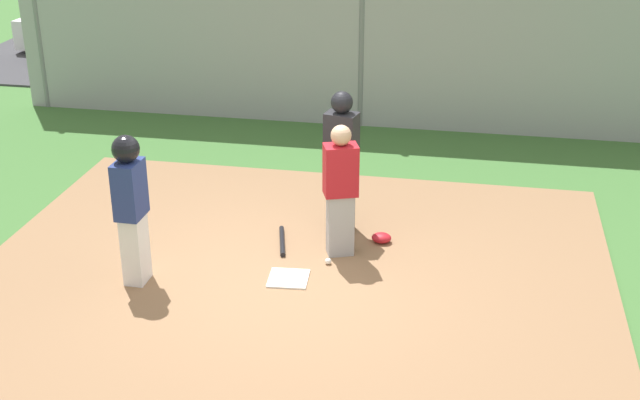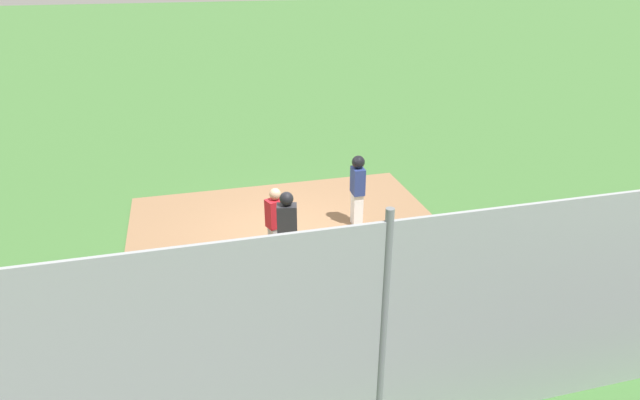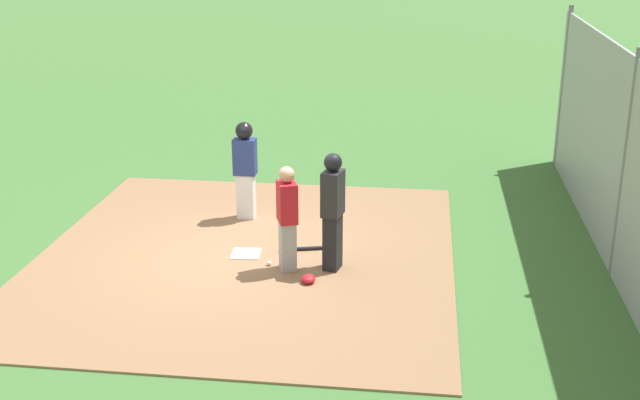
# 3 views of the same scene
# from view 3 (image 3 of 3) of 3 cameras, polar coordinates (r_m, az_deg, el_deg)

# --- Properties ---
(ground_plane) EXTENTS (140.00, 140.00, 0.00)m
(ground_plane) POSITION_cam_3_polar(r_m,az_deg,el_deg) (12.80, -5.19, -3.93)
(ground_plane) COLOR #3D6B33
(dirt_infield) EXTENTS (7.20, 6.40, 0.03)m
(dirt_infield) POSITION_cam_3_polar(r_m,az_deg,el_deg) (12.80, -5.19, -3.86)
(dirt_infield) COLOR #896647
(dirt_infield) RESTS_ON ground_plane
(home_plate) EXTENTS (0.47, 0.47, 0.02)m
(home_plate) POSITION_cam_3_polar(r_m,az_deg,el_deg) (12.79, -5.20, -3.76)
(home_plate) COLOR white
(home_plate) RESTS_ON dirt_infield
(catcher) EXTENTS (0.45, 0.38, 1.59)m
(catcher) POSITION_cam_3_polar(r_m,az_deg,el_deg) (11.94, -2.30, -1.19)
(catcher) COLOR #9E9EA3
(catcher) RESTS_ON dirt_infield
(umpire) EXTENTS (0.43, 0.33, 1.79)m
(umpire) POSITION_cam_3_polar(r_m,az_deg,el_deg) (11.90, 0.89, -0.62)
(umpire) COLOR black
(umpire) RESTS_ON dirt_infield
(runner) EXTENTS (0.30, 0.38, 1.71)m
(runner) POSITION_cam_3_polar(r_m,az_deg,el_deg) (14.04, -5.26, 2.57)
(runner) COLOR silver
(runner) RESTS_ON dirt_infield
(baseball_bat) EXTENTS (0.24, 0.73, 0.06)m
(baseball_bat) POSITION_cam_3_polar(r_m,az_deg,el_deg) (12.88, -1.21, -3.42)
(baseball_bat) COLOR black
(baseball_bat) RESTS_ON dirt_infield
(catcher_mask) EXTENTS (0.24, 0.20, 0.12)m
(catcher_mask) POSITION_cam_3_polar(r_m,az_deg,el_deg) (11.76, -0.82, -5.52)
(catcher_mask) COLOR #B21923
(catcher_mask) RESTS_ON dirt_infield
(baseball) EXTENTS (0.07, 0.07, 0.07)m
(baseball) POSITION_cam_3_polar(r_m,az_deg,el_deg) (12.36, -3.58, -4.42)
(baseball) COLOR white
(baseball) RESTS_ON dirt_infield
(backstop_fence) EXTENTS (12.00, 0.10, 3.35)m
(backstop_fence) POSITION_cam_3_polar(r_m,az_deg,el_deg) (12.32, 20.52, 1.91)
(backstop_fence) COLOR #93999E
(backstop_fence) RESTS_ON ground_plane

